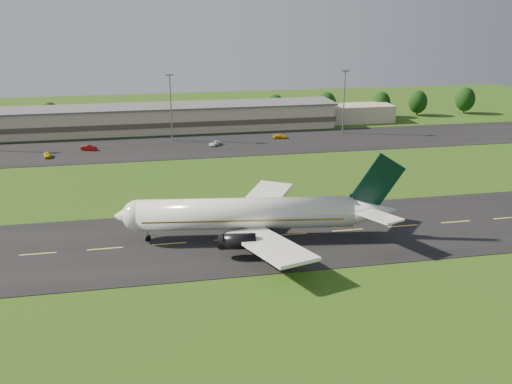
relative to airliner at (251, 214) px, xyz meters
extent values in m
plane|color=#264C13|center=(-14.57, 0.12, -4.66)|extent=(360.00, 360.00, 0.00)
cube|color=black|center=(-14.57, 0.12, -4.61)|extent=(220.00, 30.00, 0.10)
cube|color=black|center=(-14.57, 72.12, -4.61)|extent=(260.00, 30.00, 0.10)
cylinder|color=white|center=(-0.85, 0.12, 0.14)|extent=(38.41, 10.75, 5.60)
sphere|color=white|center=(-19.67, 2.72, 0.14)|extent=(5.60, 5.60, 5.60)
cone|color=white|center=(-21.65, 2.99, 0.14)|extent=(4.70, 5.87, 5.38)
cone|color=white|center=(21.44, -2.96, 0.14)|extent=(9.67, 6.67, 5.49)
cube|color=olive|center=(-1.34, 0.19, -0.21)|extent=(35.44, 10.38, 0.28)
cube|color=black|center=(-20.26, 2.80, 0.69)|extent=(2.39, 3.25, 0.65)
cube|color=white|center=(1.11, -11.26, -1.36)|extent=(12.00, 20.17, 2.20)
cube|color=white|center=(4.12, 10.53, -1.36)|extent=(15.96, 19.81, 2.20)
cube|color=white|center=(20.76, -7.91, 1.04)|extent=(6.68, 9.36, 0.91)
cube|color=white|center=(22.12, 1.99, 1.04)|extent=(8.22, 9.23, 0.91)
cube|color=black|center=(19.95, -2.76, 1.94)|extent=(5.03, 1.23, 3.00)
cube|color=black|center=(22.43, -3.10, 5.64)|extent=(9.41, 1.74, 10.55)
cylinder|color=black|center=(-3.43, -7.60, -1.76)|extent=(5.92, 3.44, 2.70)
cylinder|color=black|center=(-1.24, 8.25, -1.76)|extent=(5.92, 3.44, 2.70)
cube|color=#BCAA90|center=(-14.57, 96.12, -0.66)|extent=(120.00, 15.00, 8.00)
cube|color=#4C4438|center=(-14.57, 96.12, -1.46)|extent=(121.00, 15.40, 1.60)
cube|color=#595B60|center=(-14.57, 96.12, 3.49)|extent=(122.00, 16.00, 0.50)
cube|color=#BCAA90|center=(55.43, 98.12, -1.66)|extent=(28.00, 11.00, 6.00)
cylinder|color=gray|center=(-9.57, 80.12, 5.34)|extent=(0.44, 0.44, 20.00)
cube|color=gray|center=(-9.57, 80.12, 15.44)|extent=(2.40, 1.20, 0.50)
cylinder|color=gray|center=(45.43, 80.12, 5.34)|extent=(0.44, 0.44, 20.00)
cube|color=gray|center=(45.43, 80.12, 15.44)|extent=(2.40, 1.20, 0.50)
cylinder|color=black|center=(-48.75, 106.24, -3.25)|extent=(0.56, 0.56, 2.82)
ellipsoid|color=black|center=(-48.75, 106.24, 0.19)|extent=(6.57, 6.57, 8.21)
cylinder|color=black|center=(28.97, 106.56, -3.21)|extent=(0.56, 0.56, 2.91)
ellipsoid|color=black|center=(28.97, 106.56, 0.35)|extent=(6.79, 6.79, 8.49)
cylinder|color=black|center=(48.21, 106.11, -3.15)|extent=(0.56, 0.56, 3.03)
ellipsoid|color=black|center=(48.21, 106.11, 0.55)|extent=(7.06, 7.06, 8.82)
cylinder|color=black|center=(68.87, 104.71, -3.19)|extent=(0.56, 0.56, 2.95)
ellipsoid|color=black|center=(68.87, 104.71, 0.42)|extent=(6.88, 6.88, 8.61)
cylinder|color=black|center=(83.73, 105.01, -3.18)|extent=(0.56, 0.56, 2.96)
ellipsoid|color=black|center=(83.73, 105.01, 0.44)|extent=(6.91, 6.91, 8.64)
cylinder|color=black|center=(103.38, 105.37, -3.09)|extent=(0.56, 0.56, 3.15)
ellipsoid|color=black|center=(103.38, 105.37, 0.76)|extent=(7.35, 7.35, 9.18)
imported|color=gold|center=(-44.45, 66.34, -3.83)|extent=(2.62, 4.59, 1.47)
imported|color=#930D09|center=(-33.80, 72.26, -3.81)|extent=(4.81, 2.89, 1.50)
imported|color=silver|center=(2.53, 71.39, -3.94)|extent=(4.46, 4.80, 1.25)
imported|color=#E3A20D|center=(23.64, 76.57, -3.90)|extent=(4.84, 2.77, 1.32)
camera|label=1|loc=(-17.34, -93.31, 35.57)|focal=40.00mm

